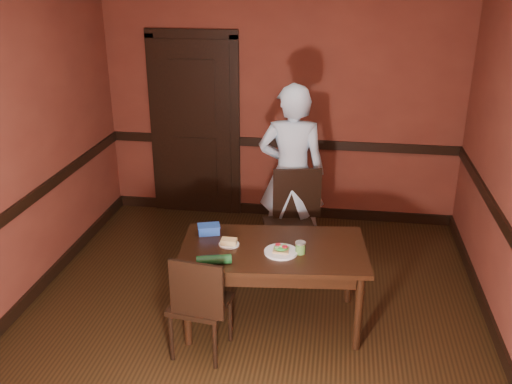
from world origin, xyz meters
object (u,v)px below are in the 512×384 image
(sandwich_plate, at_px, (281,251))
(sauce_jar, at_px, (300,248))
(cheese_saucer, at_px, (229,243))
(chair_near, at_px, (200,302))
(food_tub, at_px, (209,229))
(chair_far, at_px, (289,226))
(person, at_px, (292,174))
(dining_table, at_px, (273,285))

(sandwich_plate, bearing_deg, sauce_jar, 6.97)
(sauce_jar, distance_m, cheese_saucer, 0.59)
(chair_near, bearing_deg, food_tub, -75.59)
(food_tub, bearing_deg, chair_near, -101.19)
(chair_far, height_order, cheese_saucer, chair_far)
(sauce_jar, relative_size, cheese_saucer, 0.58)
(person, relative_size, sandwich_plate, 6.73)
(cheese_saucer, bearing_deg, chair_near, -106.35)
(person, bearing_deg, sauce_jar, 94.95)
(cheese_saucer, bearing_deg, person, 71.72)
(sandwich_plate, bearing_deg, chair_far, 91.06)
(sandwich_plate, height_order, food_tub, food_tub)
(person, xyz_separation_m, sauce_jar, (0.19, -1.25, -0.15))
(sauce_jar, height_order, food_tub, sauce_jar)
(chair_near, bearing_deg, person, -99.83)
(dining_table, xyz_separation_m, sandwich_plate, (0.07, -0.08, 0.37))
(chair_near, height_order, sandwich_plate, chair_near)
(chair_far, bearing_deg, person, 79.78)
(dining_table, xyz_separation_m, sauce_jar, (0.22, -0.06, 0.40))
(chair_near, bearing_deg, dining_table, -128.91)
(person, height_order, cheese_saucer, person)
(chair_far, bearing_deg, sandwich_plate, -102.38)
(person, height_order, sandwich_plate, person)
(chair_far, distance_m, person, 0.53)
(dining_table, height_order, cheese_saucer, cheese_saucer)
(dining_table, xyz_separation_m, chair_near, (-0.50, -0.47, 0.09))
(chair_far, height_order, person, person)
(dining_table, bearing_deg, sauce_jar, -21.68)
(dining_table, distance_m, chair_near, 0.69)
(dining_table, bearing_deg, food_tub, 157.33)
(chair_far, bearing_deg, sauce_jar, -92.83)
(sandwich_plate, distance_m, food_tub, 0.69)
(dining_table, distance_m, cheese_saucer, 0.52)
(dining_table, relative_size, sauce_jar, 15.30)
(dining_table, relative_size, sandwich_plate, 5.58)
(dining_table, bearing_deg, cheese_saucer, 175.35)
(person, bearing_deg, sandwich_plate, 88.09)
(sandwich_plate, xyz_separation_m, cheese_saucer, (-0.43, 0.07, 0.00))
(sauce_jar, xyz_separation_m, cheese_saucer, (-0.58, 0.05, -0.03))
(dining_table, distance_m, food_tub, 0.71)
(sandwich_plate, relative_size, food_tub, 1.24)
(chair_far, distance_m, chair_near, 1.41)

